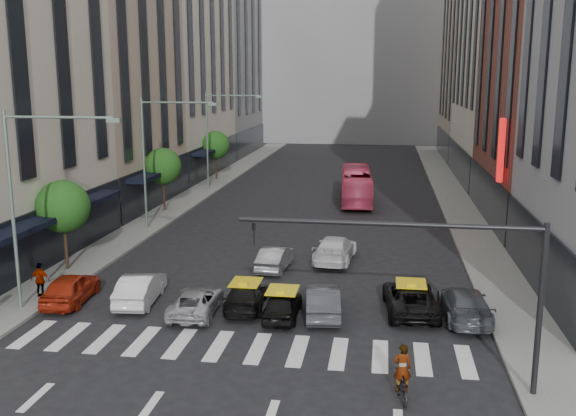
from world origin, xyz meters
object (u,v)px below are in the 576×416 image
at_px(streetlamp_mid, 157,146).
at_px(pedestrian_far, 40,280).
at_px(streetlamp_far, 217,128).
at_px(taxi_left, 246,295).
at_px(motorcycle, 402,386).
at_px(bus, 356,185).
at_px(car_red, 71,288).
at_px(taxi_center, 283,304).
at_px(streetlamp_near, 30,184).
at_px(car_white_front, 140,288).

distance_m(streetlamp_mid, pedestrian_far, 15.33).
height_order(streetlamp_far, taxi_left, streetlamp_far).
xyz_separation_m(motorcycle, pedestrian_far, (-16.93, 7.24, 0.53)).
distance_m(bus, pedestrian_far, 30.22).
xyz_separation_m(streetlamp_mid, pedestrian_far, (-0.76, -14.51, -4.91)).
distance_m(streetlamp_mid, car_red, 15.56).
height_order(taxi_center, pedestrian_far, pedestrian_far).
relative_size(streetlamp_mid, bus, 0.86).
height_order(streetlamp_mid, taxi_center, streetlamp_mid).
bearing_deg(bus, streetlamp_near, 61.48).
xyz_separation_m(streetlamp_far, motorcycle, (16.17, -37.75, -5.44)).
bearing_deg(motorcycle, car_red, -33.91).
height_order(car_white_front, taxi_center, car_white_front).
height_order(streetlamp_near, taxi_left, streetlamp_near).
distance_m(car_white_front, pedestrian_far, 4.89).
distance_m(streetlamp_far, car_white_front, 30.87).
distance_m(taxi_center, pedestrian_far, 11.87).
bearing_deg(streetlamp_near, taxi_center, 4.62).
relative_size(streetlamp_far, car_white_front, 2.08).
bearing_deg(taxi_left, car_red, -1.16).
xyz_separation_m(streetlamp_far, pedestrian_far, (-0.76, -30.51, -4.91)).
bearing_deg(car_red, car_white_front, -176.55).
xyz_separation_m(car_white_front, bus, (8.98, 26.51, 0.74)).
height_order(car_red, bus, bus).
bearing_deg(taxi_center, motorcycle, 126.64).
bearing_deg(car_red, bus, -119.42).
bearing_deg(bus, streetlamp_mid, 39.60).
bearing_deg(taxi_center, pedestrian_far, -3.61).
distance_m(streetlamp_near, motorcycle, 18.00).
bearing_deg(car_white_front, bus, -114.22).
relative_size(taxi_center, pedestrian_far, 2.21).
xyz_separation_m(streetlamp_near, motorcycle, (16.17, -5.75, -5.44)).
distance_m(bus, motorcycle, 34.25).
relative_size(streetlamp_near, taxi_center, 2.42).
xyz_separation_m(streetlamp_mid, taxi_center, (11.09, -15.10, -5.27)).
bearing_deg(car_red, taxi_center, 172.39).
xyz_separation_m(streetlamp_far, bus, (13.09, -3.65, -4.45)).
bearing_deg(motorcycle, streetlamp_near, -28.60).
bearing_deg(car_white_front, taxi_left, 174.43).
xyz_separation_m(car_white_front, pedestrian_far, (-4.87, -0.35, 0.28)).
bearing_deg(taxi_center, bus, -94.88).
relative_size(car_white_front, bus, 0.41).
height_order(streetlamp_far, taxi_center, streetlamp_far).
height_order(bus, pedestrian_far, bus).
bearing_deg(bus, motorcycle, 91.42).
height_order(motorcycle, pedestrian_far, pedestrian_far).
height_order(car_white_front, pedestrian_far, pedestrian_far).
relative_size(streetlamp_far, taxi_center, 2.42).
distance_m(streetlamp_near, taxi_center, 12.31).
distance_m(car_red, motorcycle, 16.89).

